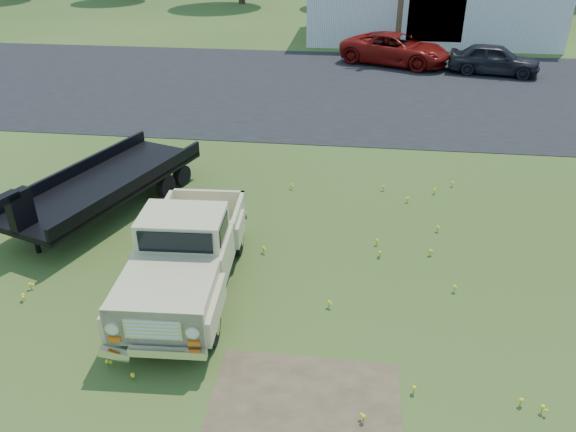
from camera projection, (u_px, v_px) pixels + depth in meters
The scene contains 9 objects.
ground at pixel (248, 284), 11.66m from camera, with size 140.00×140.00×0.00m, color #304B18.
asphalt_lot at pixel (311, 87), 24.73m from camera, with size 90.00×14.00×0.02m, color black.
dirt_patch_a at pixel (305, 401), 8.88m from camera, with size 3.00×2.00×0.01m, color #4F3E2A.
dirt_patch_b at pixel (198, 202), 14.93m from camera, with size 2.20×1.60×0.01m, color #4F3E2A.
commercial_building at pixel (430, 1), 33.52m from camera, with size 14.20×8.20×4.15m.
vintage_pickup_truck at pixel (186, 253), 11.05m from camera, with size 1.92×4.93×1.79m, color beige, non-canonical shape.
flatbed_trailer at pixel (104, 180), 14.19m from camera, with size 2.05×6.14×1.67m, color black, non-canonical shape.
red_pickup at pixel (396, 49), 27.97m from camera, with size 2.49×5.40×1.50m, color maroon.
dark_sedan at pixel (494, 59), 26.29m from camera, with size 1.65×4.11×1.40m, color black.
Camera 1 is at (2.02, -9.38, 6.83)m, focal length 35.00 mm.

